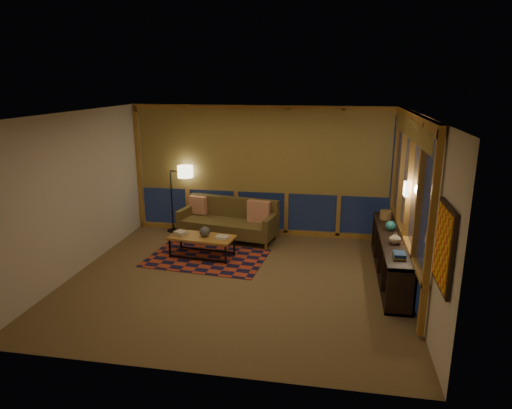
% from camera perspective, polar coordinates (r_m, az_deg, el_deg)
% --- Properties ---
extents(floor, '(5.50, 5.00, 0.01)m').
position_cam_1_polar(floor, '(7.63, -2.40, -9.41)').
color(floor, olive).
rests_on(floor, ground).
extents(ceiling, '(5.50, 5.00, 0.01)m').
position_cam_1_polar(ceiling, '(6.95, -2.66, 11.25)').
color(ceiling, beige).
rests_on(ceiling, walls).
extents(walls, '(5.51, 5.01, 2.70)m').
position_cam_1_polar(walls, '(7.17, -2.52, 0.43)').
color(walls, beige).
rests_on(walls, floor).
extents(window_wall_back, '(5.30, 0.16, 2.60)m').
position_cam_1_polar(window_wall_back, '(9.50, 0.66, 4.16)').
color(window_wall_back, '#B48229').
rests_on(window_wall_back, walls).
extents(window_wall_right, '(0.16, 3.70, 2.60)m').
position_cam_1_polar(window_wall_right, '(7.68, 18.43, 0.64)').
color(window_wall_right, '#B48229').
rests_on(window_wall_right, walls).
extents(wall_art, '(0.06, 0.74, 0.94)m').
position_cam_1_polar(wall_art, '(5.35, 22.39, -4.92)').
color(wall_art, red).
rests_on(wall_art, walls).
extents(wall_sconce, '(0.12, 0.18, 0.22)m').
position_cam_1_polar(wall_sconce, '(7.48, 18.26, 1.86)').
color(wall_sconce, '#FEF2C6').
rests_on(wall_sconce, walls).
extents(sofa, '(2.09, 1.14, 0.81)m').
position_cam_1_polar(sofa, '(9.38, -3.54, -1.97)').
color(sofa, brown).
rests_on(sofa, floor).
extents(pillow_left, '(0.40, 0.23, 0.38)m').
position_cam_1_polar(pillow_left, '(9.79, -7.25, -0.16)').
color(pillow_left, '#C94322').
rests_on(pillow_left, sofa).
extents(pillow_right, '(0.48, 0.23, 0.46)m').
position_cam_1_polar(pillow_right, '(9.20, 0.35, -0.80)').
color(pillow_right, '#C94322').
rests_on(pillow_right, sofa).
extents(area_rug, '(2.24, 1.60, 0.01)m').
position_cam_1_polar(area_rug, '(8.54, -6.21, -6.68)').
color(area_rug, '#A5381F').
rests_on(area_rug, floor).
extents(coffee_table, '(1.26, 0.69, 0.40)m').
position_cam_1_polar(coffee_table, '(8.56, -6.73, -5.24)').
color(coffee_table, '#B48229').
rests_on(coffee_table, floor).
extents(book_stack_a, '(0.29, 0.27, 0.07)m').
position_cam_1_polar(book_stack_a, '(8.62, -9.40, -3.54)').
color(book_stack_a, beige).
rests_on(book_stack_a, coffee_table).
extents(book_stack_b, '(0.27, 0.23, 0.05)m').
position_cam_1_polar(book_stack_b, '(8.33, -4.25, -4.12)').
color(book_stack_b, beige).
rests_on(book_stack_b, coffee_table).
extents(ceramic_pot, '(0.21, 0.21, 0.19)m').
position_cam_1_polar(ceramic_pot, '(8.45, -6.43, -3.37)').
color(ceramic_pot, black).
rests_on(ceramic_pot, coffee_table).
extents(floor_lamp, '(0.51, 0.35, 1.47)m').
position_cam_1_polar(floor_lamp, '(9.95, -10.50, 0.76)').
color(floor_lamp, black).
rests_on(floor_lamp, floor).
extents(bookshelf, '(0.40, 2.82, 0.71)m').
position_cam_1_polar(bookshelf, '(7.97, 16.45, -6.19)').
color(bookshelf, black).
rests_on(bookshelf, floor).
extents(basket, '(0.23, 0.23, 0.16)m').
position_cam_1_polar(basket, '(8.74, 15.90, -1.26)').
color(basket, '#9D7340').
rests_on(basket, bookshelf).
extents(teal_bowl, '(0.18, 0.18, 0.17)m').
position_cam_1_polar(teal_bowl, '(8.10, 16.48, -2.55)').
color(teal_bowl, '#267777').
rests_on(teal_bowl, bookshelf).
extents(vase, '(0.23, 0.23, 0.19)m').
position_cam_1_polar(vase, '(7.48, 16.99, -4.01)').
color(vase, '#C0AB8C').
rests_on(vase, bookshelf).
extents(shelf_book_stack, '(0.21, 0.25, 0.06)m').
position_cam_1_polar(shelf_book_stack, '(6.96, 17.48, -6.09)').
color(shelf_book_stack, beige).
rests_on(shelf_book_stack, bookshelf).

